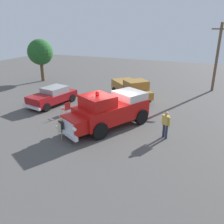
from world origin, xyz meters
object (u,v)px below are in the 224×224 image
at_px(parked_pickup, 131,88).
at_px(lawn_chair_near_truck, 61,129).
at_px(vintage_fire_truck, 109,110).
at_px(lawn_chair_by_car, 67,108).
at_px(oak_tree_left, 40,52).
at_px(utility_pole, 217,57).
at_px(spectator_standing, 166,123).
at_px(classic_hot_rod, 52,96).
at_px(spectator_seated, 63,127).

distance_m(parked_pickup, lawn_chair_near_truck, 9.03).
height_order(vintage_fire_truck, lawn_chair_by_car, vintage_fire_truck).
height_order(vintage_fire_truck, oak_tree_left, oak_tree_left).
xyz_separation_m(vintage_fire_truck, parked_pickup, (6.31, 0.59, -0.21)).
bearing_deg(utility_pole, oak_tree_left, 99.62).
xyz_separation_m(parked_pickup, oak_tree_left, (2.75, 11.91, 2.33)).
bearing_deg(spectator_standing, parked_pickup, 33.45).
relative_size(vintage_fire_truck, classic_hot_rod, 1.35).
relative_size(spectator_standing, utility_pole, 0.26).
bearing_deg(parked_pickup, vintage_fire_truck, -174.70).
distance_m(parked_pickup, oak_tree_left, 12.44).
relative_size(classic_hot_rod, lawn_chair_near_truck, 4.54).
distance_m(lawn_chair_by_car, spectator_seated, 3.69).
bearing_deg(utility_pole, spectator_standing, 168.94).
bearing_deg(vintage_fire_truck, lawn_chair_near_truck, 142.82).
relative_size(lawn_chair_near_truck, oak_tree_left, 0.21).
xyz_separation_m(lawn_chair_near_truck, oak_tree_left, (11.67, 10.52, 2.73)).
distance_m(vintage_fire_truck, utility_pole, 13.85).
distance_m(classic_hot_rod, lawn_chair_by_car, 2.93).
bearing_deg(lawn_chair_by_car, utility_pole, -40.61).
xyz_separation_m(lawn_chair_by_car, oak_tree_left, (8.35, 8.75, 2.73)).
relative_size(lawn_chair_near_truck, lawn_chair_by_car, 1.00).
height_order(spectator_seated, oak_tree_left, oak_tree_left).
bearing_deg(lawn_chair_by_car, lawn_chair_near_truck, -151.98).
distance_m(lawn_chair_near_truck, utility_pole, 17.13).
distance_m(vintage_fire_truck, lawn_chair_by_car, 3.85).
height_order(lawn_chair_near_truck, oak_tree_left, oak_tree_left).
distance_m(classic_hot_rod, oak_tree_left, 9.59).
xyz_separation_m(classic_hot_rod, spectator_seated, (-4.79, -4.30, -0.05)).
bearing_deg(oak_tree_left, lawn_chair_near_truck, -137.97).
xyz_separation_m(vintage_fire_truck, oak_tree_left, (9.06, 12.49, 2.12)).
height_order(parked_pickup, spectator_seated, parked_pickup).
height_order(vintage_fire_truck, spectator_seated, vintage_fire_truck).
relative_size(vintage_fire_truck, parked_pickup, 1.34).
bearing_deg(spectator_standing, utility_pole, -11.06).
distance_m(classic_hot_rod, lawn_chair_near_truck, 6.47).
distance_m(vintage_fire_truck, spectator_seated, 3.18).
bearing_deg(lawn_chair_by_car, spectator_standing, -96.84).
height_order(lawn_chair_near_truck, spectator_seated, spectator_seated).
height_order(oak_tree_left, utility_pole, utility_pole).
relative_size(classic_hot_rod, spectator_seated, 3.59).
distance_m(parked_pickup, spectator_standing, 7.79).
bearing_deg(classic_hot_rod, oak_tree_left, 42.93).
bearing_deg(vintage_fire_truck, classic_hot_rod, 69.68).
height_order(spectator_seated, utility_pole, utility_pole).
relative_size(parked_pickup, lawn_chair_by_car, 4.58).
distance_m(classic_hot_rod, utility_pole, 16.05).
bearing_deg(utility_pole, vintage_fire_truck, 153.36).
distance_m(vintage_fire_truck, lawn_chair_near_truck, 3.33).
bearing_deg(classic_hot_rod, vintage_fire_truck, -110.32).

